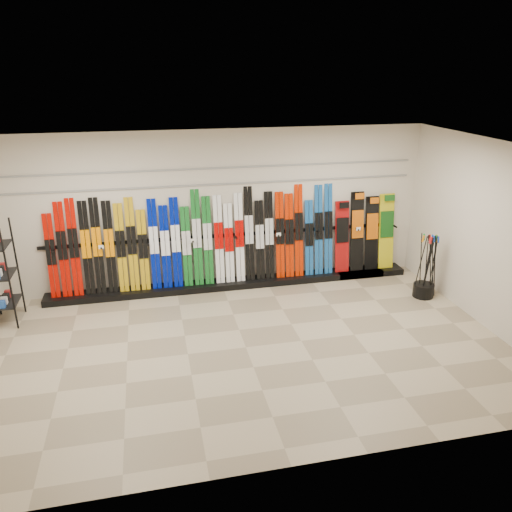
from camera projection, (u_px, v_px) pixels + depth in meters
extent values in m
plane|color=gray|center=(246.00, 347.00, 7.66)|extent=(8.00, 8.00, 0.00)
plane|color=beige|center=(219.00, 210.00, 9.41)|extent=(8.00, 0.00, 8.00)
plane|color=beige|center=(491.00, 237.00, 7.93)|extent=(0.00, 5.00, 5.00)
plane|color=silver|center=(244.00, 150.00, 6.59)|extent=(8.00, 8.00, 0.00)
cube|color=black|center=(234.00, 283.00, 9.76)|extent=(8.00, 0.40, 0.12)
cube|color=#BE0900|center=(51.00, 256.00, 8.87)|extent=(0.17, 0.25, 1.52)
cube|color=#BE0900|center=(63.00, 250.00, 8.89)|extent=(0.17, 0.28, 1.71)
cube|color=#BE0900|center=(74.00, 248.00, 8.92)|extent=(0.17, 0.28, 1.76)
cube|color=black|center=(86.00, 248.00, 8.97)|extent=(0.17, 0.28, 1.71)
cube|color=black|center=(97.00, 246.00, 9.01)|extent=(0.17, 0.28, 1.75)
cube|color=black|center=(110.00, 247.00, 9.06)|extent=(0.17, 0.27, 1.69)
cube|color=#C09511|center=(121.00, 248.00, 9.10)|extent=(0.17, 0.26, 1.63)
cube|color=#C09511|center=(132.00, 245.00, 9.13)|extent=(0.17, 0.28, 1.73)
cube|color=#C09511|center=(143.00, 250.00, 9.20)|extent=(0.17, 0.24, 1.49)
cube|color=#001194|center=(154.00, 244.00, 9.22)|extent=(0.17, 0.27, 1.68)
cube|color=#001194|center=(165.00, 247.00, 9.27)|extent=(0.17, 0.25, 1.55)
cube|color=#001194|center=(176.00, 243.00, 9.30)|extent=(0.17, 0.27, 1.68)
cube|color=#156922|center=(187.00, 247.00, 9.36)|extent=(0.17, 0.25, 1.50)
cube|color=#156922|center=(197.00, 238.00, 9.36)|extent=(0.17, 0.29, 1.81)
cube|color=#156922|center=(208.00, 241.00, 9.42)|extent=(0.17, 0.27, 1.67)
cube|color=white|center=(219.00, 240.00, 9.46)|extent=(0.17, 0.27, 1.68)
cube|color=white|center=(229.00, 243.00, 9.52)|extent=(0.17, 0.25, 1.51)
cube|color=white|center=(239.00, 238.00, 9.54)|extent=(0.17, 0.27, 1.70)
cube|color=black|center=(249.00, 234.00, 9.57)|extent=(0.17, 0.29, 1.81)
cube|color=black|center=(260.00, 240.00, 9.64)|extent=(0.17, 0.25, 1.54)
cube|color=black|center=(269.00, 236.00, 9.66)|extent=(0.17, 0.27, 1.70)
cube|color=#C42000|center=(280.00, 235.00, 9.70)|extent=(0.17, 0.27, 1.68)
cube|color=#C42000|center=(289.00, 236.00, 9.75)|extent=(0.17, 0.27, 1.64)
cube|color=#C42000|center=(299.00, 231.00, 9.77)|extent=(0.17, 0.29, 1.80)
cube|color=#164F94|center=(309.00, 238.00, 9.84)|extent=(0.17, 0.24, 1.49)
cube|color=#164F94|center=(319.00, 230.00, 9.85)|extent=(0.17, 0.29, 1.77)
cube|color=#164F94|center=(328.00, 229.00, 9.89)|extent=(0.17, 0.29, 1.79)
cube|color=#990C0C|center=(342.00, 237.00, 10.00)|extent=(0.29, 0.22, 1.44)
cube|color=black|center=(357.00, 232.00, 10.05)|extent=(0.27, 0.25, 1.60)
cube|color=black|center=(372.00, 233.00, 10.12)|extent=(0.27, 0.23, 1.49)
cube|color=gold|center=(386.00, 231.00, 10.18)|extent=(0.32, 0.24, 1.53)
cube|color=black|center=(0.00, 274.00, 8.15)|extent=(0.40, 0.60, 1.73)
cylinder|color=black|center=(423.00, 290.00, 9.31)|extent=(0.38, 0.38, 0.25)
cylinder|color=black|center=(427.00, 268.00, 9.06)|extent=(0.05, 0.10, 1.18)
cylinder|color=black|center=(420.00, 266.00, 9.14)|extent=(0.12, 0.10, 1.18)
cylinder|color=black|center=(435.00, 267.00, 9.10)|extent=(0.16, 0.03, 1.17)
cylinder|color=black|center=(433.00, 265.00, 9.17)|extent=(0.05, 0.12, 1.18)
cylinder|color=black|center=(427.00, 267.00, 9.08)|extent=(0.11, 0.05, 1.18)
cylinder|color=black|center=(434.00, 266.00, 9.13)|extent=(0.02, 0.02, 1.18)
cylinder|color=black|center=(429.00, 265.00, 9.19)|extent=(0.07, 0.11, 1.18)
cylinder|color=black|center=(421.00, 264.00, 9.24)|extent=(0.04, 0.16, 1.17)
cylinder|color=black|center=(426.00, 265.00, 9.20)|extent=(0.10, 0.05, 1.18)
cylinder|color=black|center=(433.00, 265.00, 9.20)|extent=(0.14, 0.10, 1.17)
cylinder|color=black|center=(430.00, 266.00, 9.14)|extent=(0.12, 0.15, 1.17)
cube|color=gray|center=(219.00, 184.00, 9.21)|extent=(7.60, 0.02, 0.03)
cube|color=gray|center=(218.00, 168.00, 9.10)|extent=(7.60, 0.02, 0.03)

